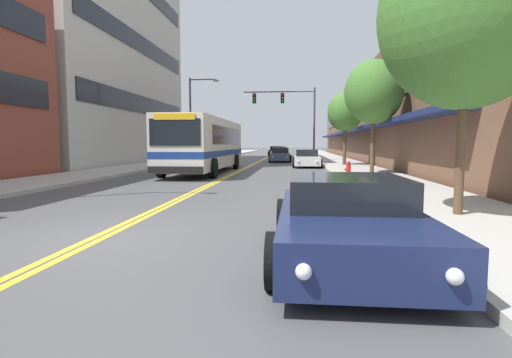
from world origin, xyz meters
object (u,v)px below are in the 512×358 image
(car_navy_parked_right_foreground, at_px, (347,219))
(car_white_parked_right_mid, at_px, (307,159))
(city_bus, at_px, (206,143))
(street_tree_right_far, at_px, (345,112))
(car_champagne_moving_lead, at_px, (280,153))
(car_black_moving_third, at_px, (276,151))
(car_slate_blue_moving_second, at_px, (281,155))
(street_lamp_left_far, at_px, (195,112))
(traffic_signal_mast, at_px, (290,109))
(street_tree_right_mid, at_px, (374,92))
(car_red_parked_left_mid, at_px, (212,155))
(fire_hydrant, at_px, (348,169))
(street_tree_right_near, at_px, (467,14))

(car_navy_parked_right_foreground, height_order, car_white_parked_right_mid, car_white_parked_right_mid)
(city_bus, relative_size, street_tree_right_far, 2.27)
(car_champagne_moving_lead, distance_m, car_black_moving_third, 7.20)
(car_slate_blue_moving_second, height_order, street_lamp_left_far, street_lamp_left_far)
(street_tree_right_far, bearing_deg, traffic_signal_mast, 117.23)
(traffic_signal_mast, distance_m, street_tree_right_mid, 17.30)
(car_white_parked_right_mid, bearing_deg, car_red_parked_left_mid, 139.34)
(car_black_moving_third, distance_m, fire_hydrant, 37.28)
(street_lamp_left_far, bearing_deg, car_white_parked_right_mid, -20.81)
(street_lamp_left_far, distance_m, street_tree_right_near, 26.66)
(car_navy_parked_right_foreground, bearing_deg, street_tree_right_near, 48.48)
(car_navy_parked_right_foreground, relative_size, car_white_parked_right_mid, 0.97)
(city_bus, distance_m, street_tree_right_mid, 9.92)
(street_tree_right_mid, distance_m, fire_hydrant, 5.15)
(street_tree_right_mid, height_order, street_tree_right_far, street_tree_right_mid)
(car_black_moving_third, xyz_separation_m, street_lamp_left_far, (-5.68, -22.52, 3.71))
(car_champagne_moving_lead, distance_m, street_tree_right_far, 19.30)
(car_white_parked_right_mid, relative_size, car_champagne_moving_lead, 1.08)
(street_tree_right_far, height_order, fire_hydrant, street_tree_right_far)
(car_champagne_moving_lead, distance_m, traffic_signal_mast, 11.06)
(car_champagne_moving_lead, relative_size, street_tree_right_near, 0.69)
(car_slate_blue_moving_second, relative_size, street_tree_right_far, 0.84)
(car_red_parked_left_mid, relative_size, street_tree_right_near, 0.74)
(street_tree_right_mid, height_order, fire_hydrant, street_tree_right_mid)
(city_bus, distance_m, traffic_signal_mast, 15.84)
(car_red_parked_left_mid, height_order, car_white_parked_right_mid, car_white_parked_right_mid)
(car_red_parked_left_mid, distance_m, car_slate_blue_moving_second, 6.45)
(car_red_parked_left_mid, xyz_separation_m, car_champagne_moving_lead, (5.88, 11.41, 0.02))
(car_champagne_moving_lead, distance_m, fire_hydrant, 30.09)
(car_red_parked_left_mid, xyz_separation_m, street_lamp_left_far, (-0.55, -3.94, 3.73))
(car_slate_blue_moving_second, bearing_deg, traffic_signal_mast, 42.02)
(car_black_moving_third, xyz_separation_m, street_tree_right_near, (6.39, -46.29, 3.86))
(city_bus, height_order, street_tree_right_mid, street_tree_right_mid)
(car_white_parked_right_mid, distance_m, street_tree_right_near, 20.83)
(city_bus, xyz_separation_m, car_white_parked_right_mid, (6.15, 5.97, -1.16))
(city_bus, relative_size, traffic_signal_mast, 1.74)
(car_white_parked_right_mid, height_order, street_tree_right_far, street_tree_right_far)
(car_red_parked_left_mid, xyz_separation_m, car_black_moving_third, (5.13, 18.57, 0.02))
(city_bus, xyz_separation_m, street_tree_right_mid, (9.37, -1.91, 2.63))
(car_champagne_moving_lead, relative_size, car_slate_blue_moving_second, 0.98)
(car_navy_parked_right_foreground, xyz_separation_m, street_lamp_left_far, (-9.25, 26.96, 3.75))
(car_white_parked_right_mid, height_order, fire_hydrant, car_white_parked_right_mid)
(car_navy_parked_right_foreground, distance_m, fire_hydrant, 12.66)
(car_black_moving_third, distance_m, street_tree_right_mid, 34.78)
(car_white_parked_right_mid, bearing_deg, car_navy_parked_right_foreground, -89.96)
(street_tree_right_near, height_order, fire_hydrant, street_tree_right_near)
(street_tree_right_near, bearing_deg, car_slate_blue_moving_second, 100.22)
(car_black_moving_third, height_order, street_lamp_left_far, street_lamp_left_far)
(street_tree_right_mid, bearing_deg, car_black_moving_third, 101.29)
(car_navy_parked_right_foreground, relative_size, street_tree_right_near, 0.73)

